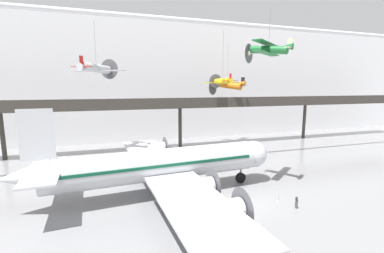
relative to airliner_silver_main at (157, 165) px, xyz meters
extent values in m
plane|color=gray|center=(8.57, -4.54, -3.51)|extent=(260.00, 260.00, 0.00)
cube|color=white|center=(8.57, 31.49, 9.47)|extent=(140.00, 3.00, 25.97)
cube|color=#38332D|center=(8.57, 21.15, 4.89)|extent=(110.00, 3.20, 0.90)
cube|color=#38332D|center=(8.57, 19.61, 5.89)|extent=(110.00, 0.12, 1.10)
cylinder|color=#38332D|center=(-21.68, 22.11, 0.47)|extent=(0.70, 0.70, 7.95)
cylinder|color=#38332D|center=(8.57, 22.11, 0.47)|extent=(0.70, 0.70, 7.95)
cylinder|color=#38332D|center=(38.82, 22.11, 0.47)|extent=(0.70, 0.70, 7.95)
cylinder|color=silver|center=(8.57, 8.21, 17.43)|extent=(120.00, 0.60, 0.60)
cylinder|color=silver|center=(0.12, 0.01, 0.06)|extent=(22.95, 5.00, 3.41)
sphere|color=silver|center=(12.48, 0.88, 0.06)|extent=(3.34, 3.34, 3.34)
cone|color=silver|center=(-12.41, -0.87, 0.32)|extent=(4.64, 3.44, 3.14)
cube|color=#0F4C33|center=(0.12, 0.01, 0.40)|extent=(21.37, 4.95, 0.31)
cube|color=silver|center=(0.28, 9.03, -0.71)|extent=(6.30, 14.90, 0.28)
cube|color=silver|center=(1.54, -8.90, -0.71)|extent=(6.30, 14.90, 0.28)
cylinder|color=silver|center=(2.09, 5.94, -0.66)|extent=(2.76, 1.82, 1.64)
cylinder|color=#4C4C51|center=(3.54, 6.05, -0.66)|extent=(0.28, 3.11, 3.11)
cylinder|color=silver|center=(1.75, 10.88, -0.66)|extent=(2.76, 1.82, 1.64)
cylinder|color=#4C4C51|center=(3.20, 10.98, -0.66)|extent=(0.28, 3.11, 3.11)
cylinder|color=silver|center=(2.90, -5.59, -0.66)|extent=(2.76, 1.82, 1.64)
cylinder|color=#4C4C51|center=(4.35, -5.49, -0.66)|extent=(0.28, 3.11, 3.11)
cylinder|color=silver|center=(3.25, -10.53, -0.66)|extent=(2.76, 1.82, 1.64)
cylinder|color=#4C4C51|center=(4.70, -10.43, -0.66)|extent=(0.28, 3.11, 3.11)
cube|color=silver|center=(-11.05, -0.78, 4.15)|extent=(2.92, 0.40, 4.77)
cube|color=silver|center=(-10.71, -0.75, 0.74)|extent=(3.53, 9.05, 0.20)
cylinder|color=#4C4C51|center=(10.68, 0.75, -2.25)|extent=(0.20, 0.20, 1.21)
cylinder|color=black|center=(10.68, 0.75, -2.86)|extent=(1.32, 0.47, 1.30)
cylinder|color=#4C4C51|center=(0.19, 2.75, -2.25)|extent=(0.20, 0.20, 1.21)
cylinder|color=black|center=(0.19, 2.75, -2.86)|extent=(1.32, 0.47, 1.30)
cylinder|color=#4C4C51|center=(0.57, -2.69, -2.25)|extent=(0.20, 0.20, 1.21)
cylinder|color=black|center=(0.57, -2.69, -2.86)|extent=(1.32, 0.47, 1.30)
cylinder|color=orange|center=(17.98, 20.43, 8.81)|extent=(4.70, 5.55, 1.94)
cone|color=black|center=(16.06, 22.90, 8.44)|extent=(1.49, 1.46, 1.11)
cylinder|color=#4C4C51|center=(15.93, 23.08, 8.41)|extent=(2.56, 2.01, 3.22)
cone|color=orange|center=(19.77, 18.13, 9.16)|extent=(1.88, 2.00, 1.24)
cube|color=orange|center=(17.76, 20.72, 9.40)|extent=(8.02, 6.69, 0.10)
cube|color=black|center=(19.99, 17.85, 9.55)|extent=(0.49, 0.61, 1.48)
cube|color=black|center=(19.99, 17.85, 8.81)|extent=(2.99, 2.55, 0.06)
cylinder|color=slate|center=(17.98, 20.43, 13.22)|extent=(0.04, 0.04, 7.57)
cylinder|color=silver|center=(-6.08, 10.42, 10.94)|extent=(3.84, 5.00, 1.21)
cone|color=red|center=(-4.55, 12.72, 11.00)|extent=(1.30, 1.27, 0.98)
cylinder|color=#4C4C51|center=(-4.44, 12.88, 11.01)|extent=(2.38, 1.61, 2.83)
cone|color=silver|center=(-7.50, 8.29, 10.88)|extent=(1.57, 1.71, 0.96)
cube|color=silver|center=(-5.90, 10.69, 10.61)|extent=(7.33, 5.48, 0.10)
cube|color=red|center=(-7.68, 8.02, 11.59)|extent=(0.41, 0.57, 1.31)
cube|color=red|center=(-7.68, 8.02, 10.94)|extent=(2.71, 2.11, 0.06)
cylinder|color=slate|center=(-6.08, 10.42, 14.30)|extent=(0.04, 0.04, 5.62)
cylinder|color=yellow|center=(12.59, 10.92, 9.38)|extent=(1.24, 4.32, 0.94)
cone|color=red|center=(12.41, 13.14, 9.41)|extent=(0.85, 0.77, 0.79)
cylinder|color=#4C4C51|center=(12.39, 13.30, 9.41)|extent=(2.29, 0.23, 2.29)
cone|color=yellow|center=(12.77, 8.85, 9.36)|extent=(0.84, 1.21, 0.76)
cube|color=yellow|center=(12.57, 11.18, 9.12)|extent=(6.50, 1.57, 0.10)
cube|color=red|center=(12.79, 8.60, 9.91)|extent=(0.10, 0.52, 1.06)
cube|color=red|center=(12.79, 8.60, 9.38)|extent=(2.33, 0.71, 0.06)
cylinder|color=slate|center=(12.59, 10.92, 13.43)|extent=(0.04, 0.04, 7.20)
cylinder|color=#1E6B33|center=(12.38, -1.59, 12.52)|extent=(3.22, 3.84, 1.26)
cone|color=beige|center=(11.07, 0.12, 12.30)|extent=(1.02, 1.01, 0.77)
cylinder|color=#4C4C51|center=(10.98, 0.24, 12.28)|extent=(1.78, 1.38, 2.22)
cone|color=#1E6B33|center=(13.60, -3.19, 12.72)|extent=(1.29, 1.37, 0.83)
cube|color=#1E6B33|center=(12.23, -1.39, 13.20)|extent=(5.55, 4.58, 0.10)
cube|color=#1E6B33|center=(12.23, -1.39, 12.18)|extent=(5.55, 4.58, 0.10)
cube|color=beige|center=(13.75, -3.38, 13.03)|extent=(0.35, 0.43, 1.02)
cube|color=beige|center=(13.75, -3.38, 12.52)|extent=(2.06, 1.75, 0.06)
cylinder|color=slate|center=(12.38, -1.59, 15.04)|extent=(0.04, 0.04, 4.19)
cylinder|color=#B2B5BA|center=(11.91, -5.30, -3.49)|extent=(0.36, 0.36, 0.04)
cylinder|color=#B2B5BA|center=(11.91, -5.30, -2.99)|extent=(0.07, 0.07, 0.95)
sphere|color=#B2B5BA|center=(11.91, -5.30, -2.48)|extent=(0.10, 0.10, 0.10)
cube|color=#4C4C51|center=(12.74, -7.02, -3.16)|extent=(0.30, 0.43, 0.70)
cube|color=#232326|center=(12.74, -7.02, -2.63)|extent=(0.33, 0.74, 0.73)
camera|label=1|loc=(-4.56, -26.84, 8.49)|focal=24.00mm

